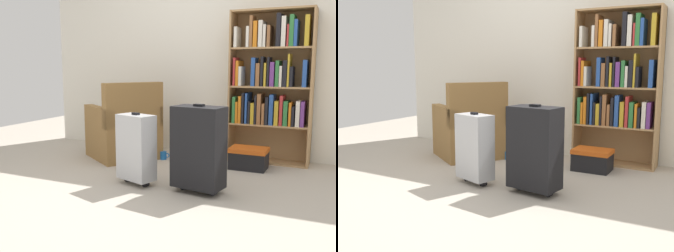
# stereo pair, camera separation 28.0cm
# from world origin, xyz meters

# --- Properties ---
(ground_plane) EXTENTS (8.15, 8.15, 0.00)m
(ground_plane) POSITION_xyz_m (0.00, 0.00, 0.00)
(ground_plane) COLOR #B2A899
(back_wall) EXTENTS (4.66, 0.10, 2.60)m
(back_wall) POSITION_xyz_m (0.00, 1.82, 1.30)
(back_wall) COLOR silver
(back_wall) RESTS_ON ground
(bookshelf) EXTENTS (0.89, 0.30, 1.68)m
(bookshelf) POSITION_xyz_m (0.70, 1.60, 0.91)
(bookshelf) COLOR #A87F51
(bookshelf) RESTS_ON ground
(armchair) EXTENTS (0.97, 0.97, 0.90)m
(armchair) POSITION_xyz_m (-0.89, 1.10, 0.32)
(armchair) COLOR olive
(armchair) RESTS_ON ground
(mug) EXTENTS (0.12, 0.08, 0.10)m
(mug) POSITION_xyz_m (-0.43, 1.21, 0.05)
(mug) COLOR #1959A5
(mug) RESTS_ON ground
(storage_box) EXTENTS (0.39, 0.29, 0.23)m
(storage_box) POSITION_xyz_m (0.57, 1.22, 0.12)
(storage_box) COLOR black
(storage_box) RESTS_ON ground
(suitcase_silver) EXTENTS (0.39, 0.29, 0.67)m
(suitcase_silver) POSITION_xyz_m (-0.25, 0.24, 0.35)
(suitcase_silver) COLOR #B7BABF
(suitcase_silver) RESTS_ON ground
(suitcase_black) EXTENTS (0.46, 0.30, 0.77)m
(suitcase_black) POSITION_xyz_m (0.35, 0.26, 0.40)
(suitcase_black) COLOR black
(suitcase_black) RESTS_ON ground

